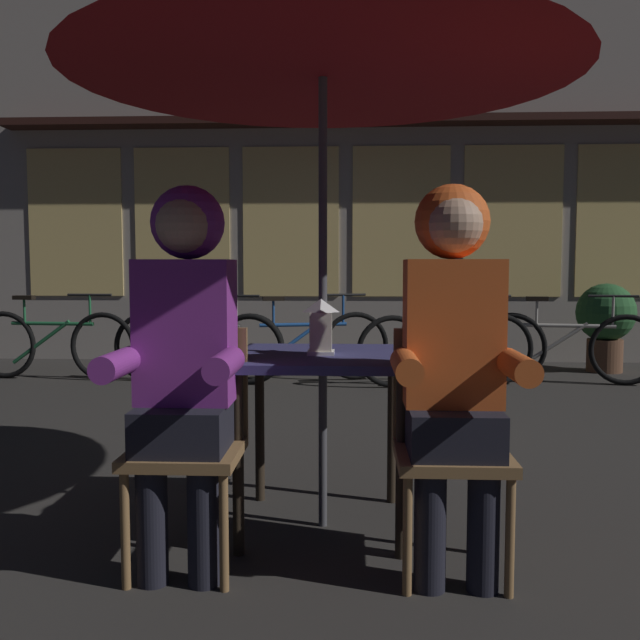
% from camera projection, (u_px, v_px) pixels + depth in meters
% --- Properties ---
extents(ground_plane, '(60.00, 60.00, 0.00)m').
position_uv_depth(ground_plane, '(323.00, 525.00, 2.96)').
color(ground_plane, '#2D2B28').
extents(cafe_table, '(0.72, 0.72, 0.74)m').
position_uv_depth(cafe_table, '(323.00, 378.00, 2.90)').
color(cafe_table, navy).
rests_on(cafe_table, ground_plane).
extents(patio_umbrella, '(2.10, 2.10, 2.31)m').
position_uv_depth(patio_umbrella, '(323.00, 29.00, 2.79)').
color(patio_umbrella, '#4C4C51').
rests_on(patio_umbrella, ground_plane).
extents(lantern, '(0.11, 0.11, 0.23)m').
position_uv_depth(lantern, '(321.00, 325.00, 2.86)').
color(lantern, white).
rests_on(lantern, cafe_table).
extents(chair_left, '(0.40, 0.40, 0.87)m').
position_uv_depth(chair_left, '(190.00, 432.00, 2.57)').
color(chair_left, olive).
rests_on(chair_left, ground_plane).
extents(chair_right, '(0.40, 0.40, 0.87)m').
position_uv_depth(chair_right, '(450.00, 435.00, 2.53)').
color(chair_right, olive).
rests_on(chair_right, ground_plane).
extents(person_left_hooded, '(0.45, 0.56, 1.40)m').
position_uv_depth(person_left_hooded, '(184.00, 338.00, 2.49)').
color(person_left_hooded, black).
rests_on(person_left_hooded, ground_plane).
extents(person_right_hooded, '(0.45, 0.56, 1.40)m').
position_uv_depth(person_right_hooded, '(453.00, 340.00, 2.44)').
color(person_right_hooded, black).
rests_on(person_right_hooded, ground_plane).
extents(shopfront_building, '(10.00, 0.93, 6.20)m').
position_uv_depth(shopfront_building, '(400.00, 95.00, 8.05)').
color(shopfront_building, '#9E9389').
rests_on(shopfront_building, ground_plane).
extents(bicycle_nearest, '(1.68, 0.19, 0.84)m').
position_uv_depth(bicycle_nearest, '(53.00, 344.00, 6.70)').
color(bicycle_nearest, black).
rests_on(bicycle_nearest, ground_plane).
extents(bicycle_second, '(1.67, 0.28, 0.84)m').
position_uv_depth(bicycle_second, '(197.00, 346.00, 6.50)').
color(bicycle_second, black).
rests_on(bicycle_second, ground_plane).
extents(bicycle_third, '(1.64, 0.45, 0.84)m').
position_uv_depth(bicycle_third, '(303.00, 345.00, 6.58)').
color(bicycle_third, black).
rests_on(bicycle_third, ground_plane).
extents(bicycle_fourth, '(1.66, 0.37, 0.84)m').
position_uv_depth(bicycle_fourth, '(446.00, 349.00, 6.32)').
color(bicycle_fourth, black).
rests_on(bicycle_fourth, ground_plane).
extents(bicycle_fifth, '(1.67, 0.31, 0.84)m').
position_uv_depth(bicycle_fifth, '(567.00, 347.00, 6.46)').
color(bicycle_fifth, black).
rests_on(bicycle_fifth, ground_plane).
extents(potted_plant, '(0.60, 0.60, 0.92)m').
position_uv_depth(potted_plant, '(606.00, 320.00, 7.17)').
color(potted_plant, brown).
rests_on(potted_plant, ground_plane).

